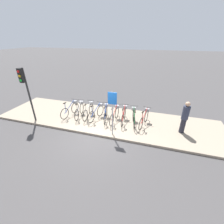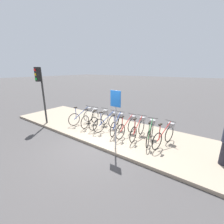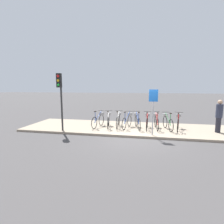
{
  "view_description": "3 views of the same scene",
  "coord_description": "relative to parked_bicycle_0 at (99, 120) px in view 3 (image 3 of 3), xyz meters",
  "views": [
    {
      "loc": [
        2.72,
        -5.98,
        4.73
      ],
      "look_at": [
        0.44,
        1.59,
        0.74
      ],
      "focal_mm": 24.0,
      "sensor_mm": 36.0,
      "label": 1
    },
    {
      "loc": [
        3.88,
        -4.15,
        3.2
      ],
      "look_at": [
        -0.05,
        1.29,
        1.25
      ],
      "focal_mm": 24.0,
      "sensor_mm": 36.0,
      "label": 2
    },
    {
      "loc": [
        0.48,
        -8.6,
        2.6
      ],
      "look_at": [
        -1.47,
        1.42,
        1.09
      ],
      "focal_mm": 28.0,
      "sensor_mm": 36.0,
      "label": 3
    }
  ],
  "objects": [
    {
      "name": "parked_bicycle_3",
      "position": [
        1.77,
        0.07,
        0.0
      ],
      "size": [
        0.54,
        1.66,
        1.04
      ],
      "color": "black",
      "rests_on": "sidewalk"
    },
    {
      "name": "parked_bicycle_4",
      "position": [
        2.35,
        0.11,
        0.0
      ],
      "size": [
        0.54,
        1.66,
        1.04
      ],
      "color": "black",
      "rests_on": "sidewalk"
    },
    {
      "name": "ground_plane",
      "position": [
        2.34,
        -1.58,
        -0.57
      ],
      "size": [
        120.0,
        120.0,
        0.0
      ],
      "primitive_type": "plane",
      "color": "#423F3F"
    },
    {
      "name": "sidewalk",
      "position": [
        2.34,
        0.18,
        -0.51
      ],
      "size": [
        13.66,
        3.53,
        0.12
      ],
      "color": "gray",
      "rests_on": "ground_plane"
    },
    {
      "name": "parked_bicycle_2",
      "position": [
        1.2,
        0.15,
        0.0
      ],
      "size": [
        0.46,
        1.69,
        1.04
      ],
      "color": "black",
      "rests_on": "sidewalk"
    },
    {
      "name": "parked_bicycle_6",
      "position": [
        3.46,
        0.18,
        0.0
      ],
      "size": [
        0.46,
        1.69,
        1.04
      ],
      "color": "black",
      "rests_on": "sidewalk"
    },
    {
      "name": "parked_bicycle_1",
      "position": [
        0.61,
        0.05,
        0.0
      ],
      "size": [
        0.46,
        1.67,
        1.04
      ],
      "color": "black",
      "rests_on": "sidewalk"
    },
    {
      "name": "traffic_light",
      "position": [
        -1.78,
        -1.35,
        1.83
      ],
      "size": [
        0.24,
        0.4,
        3.16
      ],
      "color": "#2D2D2D",
      "rests_on": "sidewalk"
    },
    {
      "name": "parked_bicycle_7",
      "position": [
        4.07,
        0.1,
        0.0
      ],
      "size": [
        0.54,
        1.66,
        1.04
      ],
      "color": "black",
      "rests_on": "sidewalk"
    },
    {
      "name": "parked_bicycle_8",
      "position": [
        4.67,
        0.15,
        0.0
      ],
      "size": [
        0.51,
        1.66,
        1.04
      ],
      "color": "black",
      "rests_on": "sidewalk"
    },
    {
      "name": "sign_post",
      "position": [
        3.18,
        -1.29,
        1.13
      ],
      "size": [
        0.44,
        0.07,
        2.32
      ],
      "color": "#99999E",
      "rests_on": "sidewalk"
    },
    {
      "name": "parked_bicycle_5",
      "position": [
        2.93,
        0.09,
        0.0
      ],
      "size": [
        0.46,
        1.69,
        1.04
      ],
      "color": "black",
      "rests_on": "sidewalk"
    },
    {
      "name": "parked_bicycle_0",
      "position": [
        0.0,
        0.0,
        0.0
      ],
      "size": [
        0.49,
        1.67,
        1.04
      ],
      "color": "black",
      "rests_on": "sidewalk"
    },
    {
      "name": "pedestrian",
      "position": [
        6.69,
        -0.05,
        0.48
      ],
      "size": [
        0.34,
        0.34,
        1.77
      ],
      "color": "#23232D",
      "rests_on": "sidewalk"
    }
  ]
}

